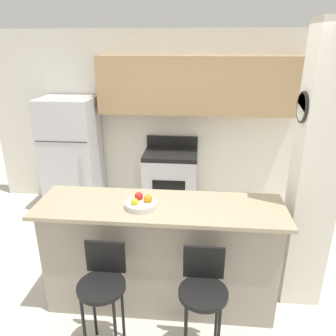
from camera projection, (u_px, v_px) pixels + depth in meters
ground_plane at (161, 299)px, 3.22m from camera, size 14.00×14.00×0.00m
wall_back at (185, 107)px, 4.66m from camera, size 5.60×0.38×2.55m
pillar_right at (315, 176)px, 2.85m from camera, size 0.38×0.32×2.55m
counter_bar at (160, 255)px, 3.03m from camera, size 2.18×0.64×1.04m
refrigerator at (72, 155)px, 4.77m from camera, size 0.76×0.66×1.66m
stove_range at (171, 181)px, 4.80m from camera, size 0.76×0.61×1.07m
bar_stool_left at (103, 284)px, 2.53m from camera, size 0.37×0.37×0.93m
bar_stool_right at (203, 291)px, 2.46m from camera, size 0.37×0.37×0.93m
fruit_bowl at (141, 203)px, 2.80m from camera, size 0.27×0.27×0.11m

